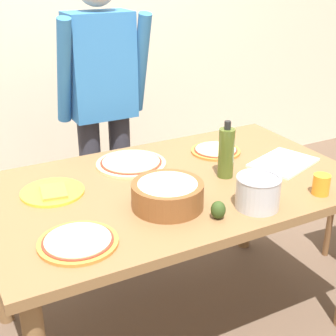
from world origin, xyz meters
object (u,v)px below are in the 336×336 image
(plate_with_slice, at_px, (53,192))
(avocado, at_px, (218,210))
(pizza_cooked_on_tray, at_px, (216,151))
(steel_pot, at_px, (258,192))
(popcorn_bowl, at_px, (168,192))
(dining_table, at_px, (173,201))
(olive_oil_bottle, at_px, (226,152))
(pizza_raw_on_board, at_px, (131,163))
(person_cook, at_px, (103,100))
(cutting_board_white, at_px, (283,163))
(pizza_second_cooked, at_px, (78,242))
(cup_orange, at_px, (321,185))

(plate_with_slice, height_order, avocado, avocado)
(pizza_cooked_on_tray, relative_size, steel_pot, 1.41)
(pizza_cooked_on_tray, distance_m, popcorn_bowl, 0.62)
(dining_table, height_order, pizza_cooked_on_tray, pizza_cooked_on_tray)
(olive_oil_bottle, bearing_deg, popcorn_bowl, -159.92)
(pizza_raw_on_board, bearing_deg, pizza_cooked_on_tray, -6.84)
(plate_with_slice, relative_size, avocado, 3.71)
(pizza_cooked_on_tray, bearing_deg, popcorn_bowl, -140.75)
(popcorn_bowl, bearing_deg, olive_oil_bottle, 20.08)
(plate_with_slice, relative_size, olive_oil_bottle, 1.02)
(person_cook, distance_m, pizza_raw_on_board, 0.52)
(steel_pot, bearing_deg, popcorn_bowl, 151.51)
(pizza_cooked_on_tray, height_order, cutting_board_white, pizza_cooked_on_tray)
(pizza_cooked_on_tray, relative_size, popcorn_bowl, 0.87)
(olive_oil_bottle, bearing_deg, pizza_raw_on_board, 135.51)
(cutting_board_white, bearing_deg, plate_with_slice, 169.12)
(pizza_raw_on_board, relative_size, pizza_second_cooked, 1.18)
(pizza_raw_on_board, xyz_separation_m, steel_pot, (0.26, -0.61, 0.06))
(dining_table, bearing_deg, pizza_second_cooked, -152.15)
(person_cook, xyz_separation_m, popcorn_bowl, (-0.10, -0.93, -0.12))
(pizza_second_cooked, xyz_separation_m, steel_pot, (0.70, -0.07, 0.06))
(pizza_raw_on_board, distance_m, pizza_second_cooked, 0.69)
(plate_with_slice, distance_m, popcorn_bowl, 0.49)
(popcorn_bowl, xyz_separation_m, steel_pot, (0.31, -0.17, 0.00))
(person_cook, bearing_deg, olive_oil_bottle, -72.08)
(dining_table, relative_size, olive_oil_bottle, 6.25)
(dining_table, distance_m, pizza_second_cooked, 0.59)
(plate_with_slice, distance_m, olive_oil_bottle, 0.75)
(steel_pot, xyz_separation_m, cup_orange, (0.30, -0.03, -0.02))
(pizza_cooked_on_tray, bearing_deg, person_cook, 124.78)
(dining_table, relative_size, pizza_cooked_on_tray, 6.54)
(pizza_second_cooked, height_order, olive_oil_bottle, olive_oil_bottle)
(pizza_second_cooked, height_order, popcorn_bowl, popcorn_bowl)
(steel_pot, bearing_deg, dining_table, 117.89)
(dining_table, bearing_deg, plate_with_slice, 163.98)
(person_cook, relative_size, plate_with_slice, 6.23)
(person_cook, xyz_separation_m, pizza_cooked_on_tray, (0.38, -0.55, -0.17))
(pizza_cooked_on_tray, height_order, olive_oil_bottle, olive_oil_bottle)
(dining_table, xyz_separation_m, olive_oil_bottle, (0.23, -0.05, 0.20))
(olive_oil_bottle, relative_size, avocado, 3.66)
(person_cook, relative_size, steel_pot, 9.34)
(pizza_second_cooked, height_order, plate_with_slice, plate_with_slice)
(dining_table, xyz_separation_m, cutting_board_white, (0.55, -0.06, 0.10))
(plate_with_slice, xyz_separation_m, olive_oil_bottle, (0.72, -0.19, 0.11))
(pizza_second_cooked, bearing_deg, pizza_raw_on_board, 50.97)
(pizza_second_cooked, distance_m, popcorn_bowl, 0.41)
(pizza_raw_on_board, height_order, pizza_cooked_on_tray, same)
(popcorn_bowl, xyz_separation_m, olive_oil_bottle, (0.36, 0.13, 0.05))
(cup_orange, relative_size, cutting_board_white, 0.28)
(pizza_cooked_on_tray, bearing_deg, avocado, -122.46)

